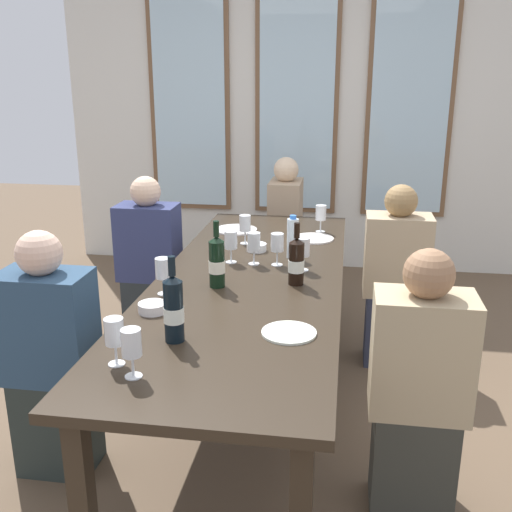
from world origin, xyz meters
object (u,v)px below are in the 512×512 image
(wine_glass_4, at_px, (321,213))
(wine_glass_6, at_px, (114,334))
(white_plate_1, at_px, (236,230))
(seated_person_2, at_px, (51,361))
(seated_person_3, at_px, (418,392))
(wine_glass_5, at_px, (231,241))
(wine_glass_1, at_px, (245,225))
(wine_glass_0, at_px, (277,243))
(seated_person_4, at_px, (285,232))
(dining_table, at_px, (250,289))
(wine_glass_7, at_px, (131,344))
(tasting_bowl_0, at_px, (152,308))
(wine_glass_3, at_px, (254,242))
(wine_glass_2, at_px, (303,248))
(wine_bottle_2, at_px, (217,262))
(white_plate_2, at_px, (289,333))
(wine_bottle_1, at_px, (296,261))
(wine_bottle_0, at_px, (174,308))
(white_plate_0, at_px, (313,238))
(wine_glass_8, at_px, (163,269))
(seated_person_1, at_px, (395,281))
(seated_person_0, at_px, (150,266))
(tasting_bowl_1, at_px, (257,247))
(water_bottle, at_px, (293,238))

(wine_glass_4, distance_m, wine_glass_6, 2.02)
(white_plate_1, relative_size, seated_person_2, 0.25)
(seated_person_3, bearing_deg, seated_person_2, 179.09)
(wine_glass_4, distance_m, wine_glass_5, 0.84)
(white_plate_1, distance_m, wine_glass_1, 0.34)
(wine_glass_0, bearing_deg, wine_glass_1, 121.92)
(wine_glass_1, xyz_separation_m, seated_person_4, (0.13, 1.10, -0.33))
(dining_table, relative_size, wine_glass_7, 15.35)
(wine_glass_1, xyz_separation_m, wine_glass_5, (-0.01, -0.37, 0.00))
(tasting_bowl_0, height_order, seated_person_2, seated_person_2)
(wine_glass_0, distance_m, wine_glass_3, 0.12)
(wine_glass_2, bearing_deg, seated_person_3, -56.61)
(wine_glass_0, bearing_deg, wine_bottle_2, -123.51)
(white_plate_2, distance_m, seated_person_3, 0.56)
(dining_table, xyz_separation_m, wine_glass_0, (0.11, 0.20, 0.19))
(wine_glass_1, bearing_deg, seated_person_4, 83.41)
(wine_bottle_1, bearing_deg, dining_table, 163.04)
(white_plate_1, xyz_separation_m, wine_glass_3, (0.23, -0.68, 0.12))
(seated_person_2, bearing_deg, wine_glass_7, -39.18)
(wine_bottle_0, relative_size, wine_glass_5, 1.94)
(white_plate_0, relative_size, seated_person_3, 0.22)
(wine_glass_8, xyz_separation_m, seated_person_4, (0.36, 1.99, -0.34))
(wine_glass_4, bearing_deg, seated_person_1, -30.73)
(white_plate_2, xyz_separation_m, wine_glass_6, (-0.57, -0.35, 0.11))
(seated_person_4, bearing_deg, wine_glass_3, -90.51)
(tasting_bowl_0, distance_m, wine_glass_7, 0.57)
(wine_bottle_2, xyz_separation_m, wine_glass_6, (-0.18, -0.83, -0.01))
(white_plate_1, height_order, wine_glass_5, wine_glass_5)
(dining_table, height_order, wine_glass_4, wine_glass_4)
(wine_bottle_2, bearing_deg, seated_person_1, 42.07)
(wine_bottle_0, distance_m, seated_person_1, 1.74)
(tasting_bowl_0, relative_size, seated_person_0, 0.11)
(wine_glass_4, bearing_deg, wine_glass_6, -107.77)
(wine_bottle_1, height_order, tasting_bowl_1, wine_bottle_1)
(white_plate_0, xyz_separation_m, wine_glass_8, (-0.63, -1.05, 0.12))
(wine_glass_7, distance_m, seated_person_0, 1.88)
(wine_glass_7, bearing_deg, dining_table, 78.23)
(wine_glass_3, xyz_separation_m, wine_glass_7, (-0.21, -1.27, 0.00))
(wine_glass_4, height_order, wine_glass_6, same)
(wine_glass_6, bearing_deg, wine_glass_2, 63.46)
(dining_table, distance_m, wine_glass_3, 0.28)
(water_bottle, bearing_deg, wine_glass_5, -156.66)
(wine_glass_0, distance_m, wine_glass_8, 0.69)
(white_plate_0, xyz_separation_m, seated_person_2, (-1.04, -1.37, -0.22))
(wine_glass_2, distance_m, wine_glass_4, 0.79)
(wine_bottle_2, xyz_separation_m, wine_glass_5, (-0.01, 0.38, -0.00))
(wine_bottle_2, bearing_deg, white_plate_1, 95.79)
(white_plate_2, height_order, wine_glass_7, wine_glass_7)
(white_plate_1, bearing_deg, water_bottle, -51.85)
(tasting_bowl_0, height_order, seated_person_3, seated_person_3)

